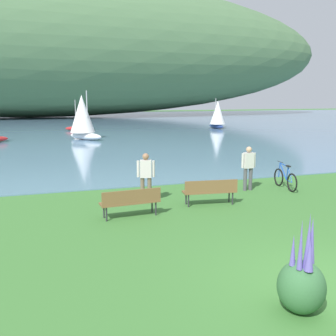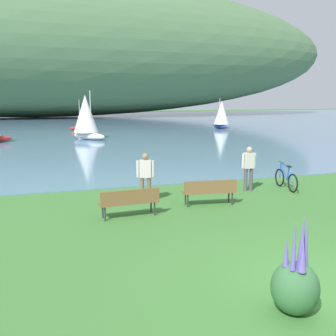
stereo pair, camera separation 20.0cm
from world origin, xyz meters
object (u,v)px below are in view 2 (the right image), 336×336
at_px(park_bench_near_camera, 210,190).
at_px(person_on_the_grass, 145,175).
at_px(bicycle_leaning_near_bench, 286,179).
at_px(person_at_shoreline, 249,166).
at_px(sailboat_mid_bay, 86,117).
at_px(sailboat_toward_hillside, 84,116).
at_px(park_bench_further_along, 129,200).
at_px(sailboat_far_off, 221,114).

distance_m(park_bench_near_camera, person_on_the_grass, 2.23).
height_order(bicycle_leaning_near_bench, person_at_shoreline, person_at_shoreline).
bearing_deg(sailboat_mid_bay, person_on_the_grass, -89.74).
bearing_deg(bicycle_leaning_near_bench, person_at_shoreline, 171.92).
xyz_separation_m(person_on_the_grass, sailboat_toward_hillside, (0.44, 29.85, 0.61)).
bearing_deg(sailboat_toward_hillside, park_bench_near_camera, -87.18).
bearing_deg(person_on_the_grass, park_bench_further_along, -120.10).
bearing_deg(person_at_shoreline, person_on_the_grass, -172.84).
bearing_deg(person_at_shoreline, sailboat_far_off, 67.31).
bearing_deg(sailboat_toward_hillside, person_on_the_grass, -90.85).
relative_size(bicycle_leaning_near_bench, sailboat_far_off, 0.51).
bearing_deg(park_bench_further_along, person_on_the_grass, 59.90).
distance_m(sailboat_toward_hillside, sailboat_far_off, 15.43).
height_order(person_on_the_grass, sailboat_mid_bay, sailboat_mid_bay).
relative_size(bicycle_leaning_near_bench, person_on_the_grass, 1.03).
xyz_separation_m(bicycle_leaning_near_bench, sailboat_mid_bay, (-5.83, 20.56, 1.57)).
relative_size(park_bench_further_along, sailboat_toward_hillside, 0.56).
xyz_separation_m(park_bench_near_camera, person_on_the_grass, (-1.96, 0.96, 0.46)).
xyz_separation_m(sailboat_mid_bay, sailboat_toward_hillside, (0.54, 8.98, -0.38)).
bearing_deg(bicycle_leaning_near_bench, sailboat_mid_bay, 105.84).
height_order(person_at_shoreline, sailboat_far_off, sailboat_far_off).
height_order(person_at_shoreline, person_on_the_grass, same).
relative_size(person_on_the_grass, sailboat_toward_hillside, 0.52).
distance_m(park_bench_near_camera, park_bench_further_along, 2.86).
height_order(bicycle_leaning_near_bench, sailboat_toward_hillside, sailboat_toward_hillside).
bearing_deg(bicycle_leaning_near_bench, sailboat_far_off, 70.20).
relative_size(bicycle_leaning_near_bench, person_at_shoreline, 1.03).
height_order(park_bench_near_camera, sailboat_toward_hillside, sailboat_toward_hillside).
distance_m(bicycle_leaning_near_bench, sailboat_far_off, 29.70).
bearing_deg(person_on_the_grass, park_bench_near_camera, -26.00).
height_order(person_on_the_grass, sailboat_far_off, sailboat_far_off).
xyz_separation_m(person_at_shoreline, person_on_the_grass, (-4.21, -0.53, 0.00)).
distance_m(person_at_shoreline, person_on_the_grass, 4.24).
distance_m(park_bench_further_along, person_at_shoreline, 5.46).
xyz_separation_m(sailboat_toward_hillside, sailboat_far_off, (15.35, -1.62, 0.08)).
height_order(person_at_shoreline, sailboat_toward_hillside, sailboat_toward_hillside).
xyz_separation_m(park_bench_further_along, sailboat_mid_bay, (0.76, 22.34, 1.44)).
relative_size(park_bench_near_camera, park_bench_further_along, 1.01).
bearing_deg(sailboat_far_off, sailboat_mid_bay, -155.14).
bearing_deg(park_bench_near_camera, bicycle_leaning_near_bench, 18.52).
relative_size(person_at_shoreline, sailboat_far_off, 0.50).
bearing_deg(park_bench_near_camera, sailboat_far_off, 64.65).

